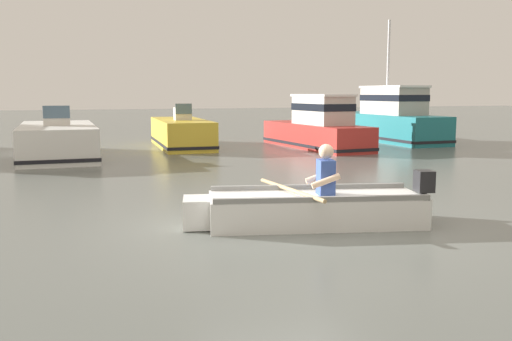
{
  "coord_description": "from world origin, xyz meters",
  "views": [
    {
      "loc": [
        -3.07,
        -7.27,
        1.93
      ],
      "look_at": [
        0.22,
        2.03,
        0.55
      ],
      "focal_mm": 39.14,
      "sensor_mm": 36.0,
      "label": 1
    }
  ],
  "objects_px": {
    "moored_boat_white": "(58,142)",
    "moored_boat_teal": "(386,120)",
    "rowboat_with_person": "(311,208)",
    "moored_boat_yellow": "(181,134)",
    "moored_boat_red": "(317,128)"
  },
  "relations": [
    {
      "from": "moored_boat_white",
      "to": "moored_boat_teal",
      "type": "distance_m",
      "value": 12.72
    },
    {
      "from": "rowboat_with_person",
      "to": "moored_boat_teal",
      "type": "relative_size",
      "value": 0.55
    },
    {
      "from": "moored_boat_yellow",
      "to": "moored_boat_teal",
      "type": "relative_size",
      "value": 0.75
    },
    {
      "from": "moored_boat_yellow",
      "to": "moored_boat_teal",
      "type": "distance_m",
      "value": 8.4
    },
    {
      "from": "moored_boat_yellow",
      "to": "moored_boat_red",
      "type": "height_order",
      "value": "moored_boat_red"
    },
    {
      "from": "rowboat_with_person",
      "to": "moored_boat_teal",
      "type": "xyz_separation_m",
      "value": [
        9.09,
        12.26,
        0.58
      ]
    },
    {
      "from": "moored_boat_yellow",
      "to": "moored_boat_teal",
      "type": "xyz_separation_m",
      "value": [
        8.39,
        -0.17,
        0.36
      ]
    },
    {
      "from": "moored_boat_teal",
      "to": "moored_boat_white",
      "type": "bearing_deg",
      "value": -171.64
    },
    {
      "from": "moored_boat_white",
      "to": "moored_boat_yellow",
      "type": "relative_size",
      "value": 1.04
    },
    {
      "from": "rowboat_with_person",
      "to": "moored_boat_white",
      "type": "relative_size",
      "value": 0.7
    },
    {
      "from": "moored_boat_white",
      "to": "rowboat_with_person",
      "type": "bearing_deg",
      "value": -71.46
    },
    {
      "from": "moored_boat_white",
      "to": "moored_boat_yellow",
      "type": "distance_m",
      "value": 4.65
    },
    {
      "from": "moored_boat_teal",
      "to": "rowboat_with_person",
      "type": "bearing_deg",
      "value": -126.54
    },
    {
      "from": "moored_boat_yellow",
      "to": "rowboat_with_person",
      "type": "bearing_deg",
      "value": -93.2
    },
    {
      "from": "moored_boat_red",
      "to": "moored_boat_yellow",
      "type": "bearing_deg",
      "value": 155.6
    }
  ]
}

